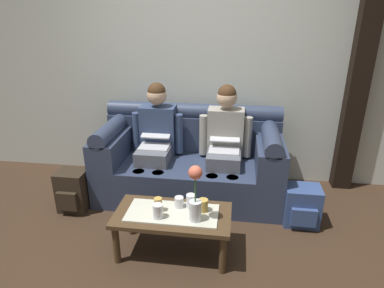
% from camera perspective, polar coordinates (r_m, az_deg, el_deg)
% --- Properties ---
extents(ground_plane, '(14.00, 14.00, 0.00)m').
position_cam_1_polar(ground_plane, '(2.91, -3.78, -19.56)').
color(ground_plane, '#382619').
extents(back_wall_patterned, '(6.00, 0.12, 2.90)m').
position_cam_1_polar(back_wall_patterned, '(3.89, 0.82, 14.86)').
color(back_wall_patterned, silver).
rests_on(back_wall_patterned, ground_plane).
extents(timber_pillar, '(0.20, 0.20, 2.90)m').
position_cam_1_polar(timber_pillar, '(3.94, 26.94, 12.67)').
color(timber_pillar, black).
rests_on(timber_pillar, ground_plane).
extents(couch, '(1.94, 0.88, 0.96)m').
position_cam_1_polar(couch, '(3.68, -0.31, -3.04)').
color(couch, '#2D3851').
rests_on(couch, ground_plane).
extents(person_left, '(0.56, 0.67, 1.22)m').
position_cam_1_polar(person_left, '(3.63, -6.10, 1.34)').
color(person_left, '#595B66').
rests_on(person_left, ground_plane).
extents(person_right, '(0.56, 0.67, 1.22)m').
position_cam_1_polar(person_right, '(3.53, 5.62, 0.76)').
color(person_right, '#595B66').
rests_on(person_right, ground_plane).
extents(coffee_table, '(0.96, 0.48, 0.39)m').
position_cam_1_polar(coffee_table, '(2.83, -3.32, -12.54)').
color(coffee_table, '#47331E').
rests_on(coffee_table, ground_plane).
extents(flower_vase, '(0.11, 0.11, 0.47)m').
position_cam_1_polar(flower_vase, '(2.58, 0.57, -8.61)').
color(flower_vase, silver).
rests_on(flower_vase, coffee_table).
extents(cup_near_left, '(0.08, 0.08, 0.10)m').
position_cam_1_polar(cup_near_left, '(2.78, 1.92, -10.37)').
color(cup_near_left, gold).
rests_on(cup_near_left, coffee_table).
extents(cup_near_right, '(0.08, 0.08, 0.12)m').
position_cam_1_polar(cup_near_right, '(2.71, -5.84, -11.29)').
color(cup_near_right, silver).
rests_on(cup_near_right, coffee_table).
extents(cup_far_center, '(0.07, 0.07, 0.12)m').
position_cam_1_polar(cup_far_center, '(2.79, -5.78, -10.22)').
color(cup_far_center, gold).
rests_on(cup_far_center, coffee_table).
extents(cup_far_left, '(0.07, 0.07, 0.09)m').
position_cam_1_polar(cup_far_left, '(2.83, -2.22, -9.85)').
color(cup_far_left, silver).
rests_on(cup_far_left, coffee_table).
extents(cup_far_right, '(0.08, 0.08, 0.12)m').
position_cam_1_polar(cup_far_right, '(2.81, -0.18, -9.74)').
color(cup_far_right, silver).
rests_on(cup_far_right, coffee_table).
extents(backpack_left, '(0.29, 0.29, 0.43)m').
position_cam_1_polar(backpack_left, '(3.65, -19.61, -7.57)').
color(backpack_left, '#2D2319').
rests_on(backpack_left, ground_plane).
extents(backpack_right, '(0.33, 0.30, 0.39)m').
position_cam_1_polar(backpack_right, '(3.40, 18.17, -9.99)').
color(backpack_right, '#33477A').
rests_on(backpack_right, ground_plane).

